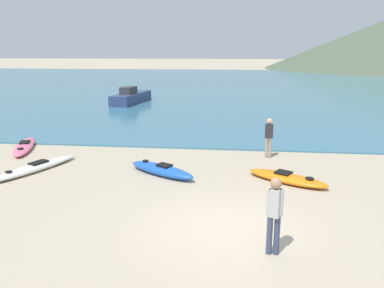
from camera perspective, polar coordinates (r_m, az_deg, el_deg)
The scene contains 9 objects.
ground_plane at distance 9.18m, azimuth 5.05°, elevation -12.46°, with size 400.00×400.00×0.00m, color tan.
bay_water at distance 50.51m, azimuth 6.48°, elevation 9.29°, with size 160.00×70.00×0.06m, color teal.
kayak_on_sand_0 at distance 17.52m, azimuth -24.17°, elevation -0.31°, with size 1.86×3.35×0.30m.
kayak_on_sand_1 at distance 12.70m, azimuth -4.68°, elevation -3.95°, with size 2.66×1.99×0.40m.
kayak_on_sand_2 at distance 12.36m, azimuth 14.28°, elevation -5.04°, with size 2.66×2.05×0.33m.
kayak_on_sand_4 at distance 14.19m, azimuth -22.86°, elevation -3.32°, with size 1.95×3.56×0.30m.
person_near_foreground at distance 7.82m, azimuth 12.45°, elevation -9.97°, with size 0.33×0.27×1.65m.
person_near_waterline at distance 14.82m, azimuth 11.63°, elevation 1.30°, with size 0.32×0.25×1.57m.
moored_boat_0 at distance 30.32m, azimuth -9.28°, elevation 7.06°, with size 2.12×5.28×1.32m.
Camera 1 is at (0.15, -8.22, 4.08)m, focal length 35.00 mm.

